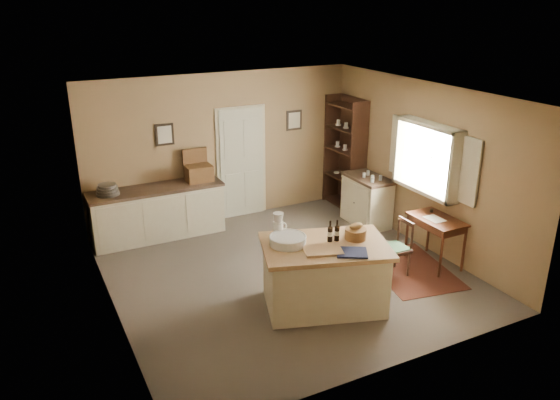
# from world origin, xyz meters

# --- Properties ---
(ground) EXTENTS (5.00, 5.00, 0.00)m
(ground) POSITION_xyz_m (0.00, 0.00, 0.00)
(ground) COLOR #63564B
(ground) RESTS_ON ground
(wall_back) EXTENTS (5.00, 0.10, 2.70)m
(wall_back) POSITION_xyz_m (0.00, 2.50, 1.35)
(wall_back) COLOR brown
(wall_back) RESTS_ON ground
(wall_front) EXTENTS (5.00, 0.10, 2.70)m
(wall_front) POSITION_xyz_m (0.00, -2.50, 1.35)
(wall_front) COLOR brown
(wall_front) RESTS_ON ground
(wall_left) EXTENTS (0.10, 5.00, 2.70)m
(wall_left) POSITION_xyz_m (-2.50, 0.00, 1.35)
(wall_left) COLOR brown
(wall_left) RESTS_ON ground
(wall_right) EXTENTS (0.10, 5.00, 2.70)m
(wall_right) POSITION_xyz_m (2.50, 0.00, 1.35)
(wall_right) COLOR brown
(wall_right) RESTS_ON ground
(ceiling) EXTENTS (5.00, 5.00, 0.00)m
(ceiling) POSITION_xyz_m (0.00, 0.00, 2.70)
(ceiling) COLOR silver
(ceiling) RESTS_ON wall_back
(door) EXTENTS (0.97, 0.06, 2.11)m
(door) POSITION_xyz_m (0.35, 2.47, 1.05)
(door) COLOR beige
(door) RESTS_ON ground
(framed_prints) EXTENTS (2.82, 0.02, 0.38)m
(framed_prints) POSITION_xyz_m (0.20, 2.48, 1.72)
(framed_prints) COLOR black
(framed_prints) RESTS_ON ground
(window) EXTENTS (0.25, 1.99, 1.12)m
(window) POSITION_xyz_m (2.42, -0.20, 1.55)
(window) COLOR beige
(window) RESTS_ON ground
(work_island) EXTENTS (1.88, 1.52, 1.20)m
(work_island) POSITION_xyz_m (0.04, -1.02, 0.48)
(work_island) COLOR beige
(work_island) RESTS_ON ground
(sideboard) EXTENTS (2.26, 0.64, 1.18)m
(sideboard) POSITION_xyz_m (-1.34, 2.20, 0.48)
(sideboard) COLOR beige
(sideboard) RESTS_ON ground
(rug) EXTENTS (1.36, 1.77, 0.01)m
(rug) POSITION_xyz_m (1.75, -0.74, 0.00)
(rug) COLOR #44150F
(rug) RESTS_ON ground
(writing_desk) EXTENTS (0.53, 0.86, 0.82)m
(writing_desk) POSITION_xyz_m (2.20, -0.74, 0.67)
(writing_desk) COLOR #36170B
(writing_desk) RESTS_ON ground
(desk_chair) EXTENTS (0.39, 0.39, 0.83)m
(desk_chair) POSITION_xyz_m (1.43, -0.74, 0.42)
(desk_chair) COLOR black
(desk_chair) RESTS_ON ground
(right_cabinet) EXTENTS (0.54, 0.97, 0.99)m
(right_cabinet) POSITION_xyz_m (2.20, 1.06, 0.46)
(right_cabinet) COLOR beige
(right_cabinet) RESTS_ON ground
(shelving_unit) EXTENTS (0.37, 0.97, 2.16)m
(shelving_unit) POSITION_xyz_m (2.36, 2.00, 1.08)
(shelving_unit) COLOR black
(shelving_unit) RESTS_ON ground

